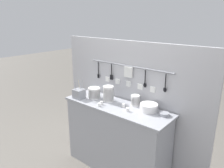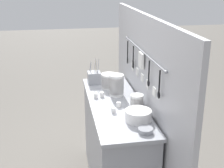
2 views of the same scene
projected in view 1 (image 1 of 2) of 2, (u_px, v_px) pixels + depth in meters
ground_plane at (116, 167)px, 3.10m from camera, size 20.00×20.00×0.00m
counter at (116, 138)px, 2.96m from camera, size 1.49×0.48×0.96m
back_wall at (129, 104)px, 3.04m from camera, size 2.29×0.08×1.76m
bowl_stack_short_front at (108, 94)px, 2.93m from camera, size 0.14×0.14×0.21m
bowl_stack_nested_right at (94, 93)px, 3.05m from camera, size 0.16×0.16×0.15m
bowl_stack_wide_centre at (135, 100)px, 2.81m from camera, size 0.11×0.11×0.14m
plate_stack at (149, 107)px, 2.64m from camera, size 0.22×0.22×0.09m
steel_mixing_bowl at (164, 114)px, 2.52m from camera, size 0.12×0.12×0.04m
cutlery_caddy at (79, 94)px, 3.05m from camera, size 0.14×0.14×0.28m
cup_by_caddy at (127, 109)px, 2.64m from camera, size 0.04×0.04×0.04m
cup_front_left at (99, 105)px, 2.78m from camera, size 0.04×0.04×0.04m
cup_back_right at (101, 103)px, 2.84m from camera, size 0.04×0.04×0.04m
cup_edge_far at (123, 106)px, 2.76m from camera, size 0.04×0.04×0.04m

